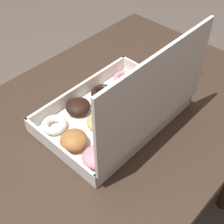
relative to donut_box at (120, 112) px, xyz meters
name	(u,v)px	position (x,y,z in m)	size (l,w,h in m)	color
dining_table	(110,144)	(-0.01, -0.04, -0.18)	(1.05, 0.70, 0.76)	#38281E
donut_box	(120,112)	(0.00, 0.00, 0.00)	(0.40, 0.27, 0.29)	silver
coffee_mug	(183,60)	(-0.32, -0.01, 0.00)	(0.09, 0.09, 0.09)	#232328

